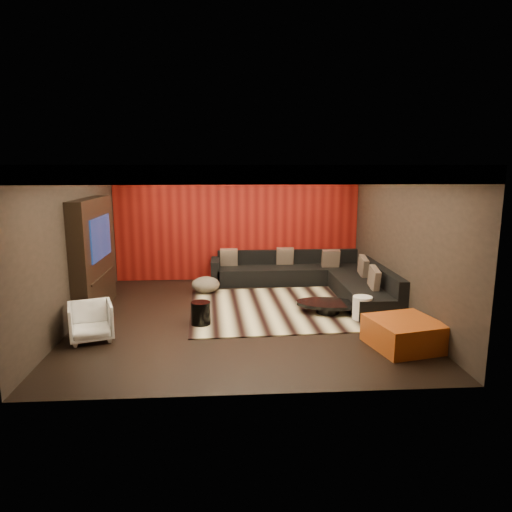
{
  "coord_description": "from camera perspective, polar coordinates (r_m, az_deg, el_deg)",
  "views": [
    {
      "loc": [
        -0.29,
        -8.22,
        2.78
      ],
      "look_at": [
        0.3,
        0.6,
        1.05
      ],
      "focal_mm": 32.0,
      "sensor_mm": 36.0,
      "label": 1
    }
  ],
  "objects": [
    {
      "name": "tv_shelf",
      "position": [
        9.37,
        -18.58,
        -2.34
      ],
      "size": [
        0.04,
        1.6,
        0.04
      ],
      "primitive_type": "cube",
      "color": "black",
      "rests_on": "ground"
    },
    {
      "name": "wall_right",
      "position": [
        8.96,
        17.83,
        1.68
      ],
      "size": [
        0.02,
        6.0,
        2.8
      ],
      "primitive_type": "cube",
      "color": "black",
      "rests_on": "ground"
    },
    {
      "name": "cove_right",
      "position": [
        8.64,
        14.24,
        9.55
      ],
      "size": [
        0.08,
        4.8,
        0.04
      ],
      "primitive_type": "cube",
      "color": "#FFD899",
      "rests_on": "ground"
    },
    {
      "name": "white_side_table",
      "position": [
        8.67,
        13.13,
        -6.38
      ],
      "size": [
        0.45,
        0.45,
        0.44
      ],
      "primitive_type": "cylinder",
      "rotation": [
        0.0,
        0.0,
        -0.34
      ],
      "color": "white",
      "rests_on": "floor"
    },
    {
      "name": "ceiling",
      "position": [
        8.22,
        -1.84,
        11.28
      ],
      "size": [
        6.0,
        6.0,
        0.02
      ],
      "primitive_type": "cube",
      "color": "silver",
      "rests_on": "ground"
    },
    {
      "name": "wall_back",
      "position": [
        11.32,
        -2.34,
        4.06
      ],
      "size": [
        6.0,
        0.02,
        2.8
      ],
      "primitive_type": "cube",
      "color": "black",
      "rests_on": "ground"
    },
    {
      "name": "cove_front",
      "position": [
        5.87,
        -1.0,
        9.32
      ],
      "size": [
        4.8,
        0.08,
        0.04
      ],
      "primitive_type": "cube",
      "color": "#FFD899",
      "rests_on": "ground"
    },
    {
      "name": "drum_stool",
      "position": [
        8.23,
        -6.92,
        -7.09
      ],
      "size": [
        0.45,
        0.45,
        0.41
      ],
      "primitive_type": "cylinder",
      "rotation": [
        0.0,
        0.0,
        0.35
      ],
      "color": "black",
      "rests_on": "rug"
    },
    {
      "name": "red_feature_wall",
      "position": [
        11.28,
        -2.33,
        4.03
      ],
      "size": [
        5.98,
        0.05,
        2.78
      ],
      "primitive_type": "cube",
      "color": "#6B0C0A",
      "rests_on": "ground"
    },
    {
      "name": "coffee_table",
      "position": [
        8.94,
        8.96,
        -6.35
      ],
      "size": [
        1.47,
        1.47,
        0.2
      ],
      "primitive_type": "cylinder",
      "rotation": [
        0.0,
        0.0,
        -0.23
      ],
      "color": "black",
      "rests_on": "rug"
    },
    {
      "name": "rug",
      "position": [
        9.21,
        4.4,
        -6.46
      ],
      "size": [
        4.13,
        3.18,
        0.02
      ],
      "primitive_type": "cube",
      "rotation": [
        0.0,
        0.0,
        0.05
      ],
      "color": "beige",
      "rests_on": "floor"
    },
    {
      "name": "tv_surround",
      "position": [
        9.33,
        -19.68,
        0.05
      ],
      "size": [
        0.3,
        2.0,
        2.2
      ],
      "primitive_type": "cube",
      "color": "black",
      "rests_on": "ground"
    },
    {
      "name": "sectional_sofa",
      "position": [
        10.59,
        7.31,
        -2.77
      ],
      "size": [
        3.65,
        3.5,
        0.75
      ],
      "color": "black",
      "rests_on": "floor"
    },
    {
      "name": "throw_pillows",
      "position": [
        10.55,
        7.13,
        -0.83
      ],
      "size": [
        3.23,
        2.76,
        0.5
      ],
      "color": "tan",
      "rests_on": "sectional_sofa"
    },
    {
      "name": "wall_left",
      "position": [
        8.77,
        -21.86,
        1.22
      ],
      "size": [
        0.02,
        6.0,
        2.8
      ],
      "primitive_type": "cube",
      "color": "black",
      "rests_on": "ground"
    },
    {
      "name": "armchair",
      "position": [
        7.95,
        -19.95,
        -7.7
      ],
      "size": [
        0.85,
        0.86,
        0.62
      ],
      "primitive_type": "imported",
      "rotation": [
        0.0,
        0.0,
        0.32
      ],
      "color": "white",
      "rests_on": "floor"
    },
    {
      "name": "soffit_front",
      "position": [
        5.53,
        -0.82,
        10.15
      ],
      "size": [
        6.0,
        0.6,
        0.22
      ],
      "primitive_type": "cube",
      "color": "silver",
      "rests_on": "ground"
    },
    {
      "name": "soffit_left",
      "position": [
        8.56,
        -20.48,
        9.79
      ],
      "size": [
        0.6,
        4.8,
        0.22
      ],
      "primitive_type": "cube",
      "color": "silver",
      "rests_on": "ground"
    },
    {
      "name": "floor",
      "position": [
        8.68,
        -1.73,
        -7.67
      ],
      "size": [
        6.0,
        6.0,
        0.02
      ],
      "primitive_type": "cube",
      "color": "black",
      "rests_on": "ground"
    },
    {
      "name": "striped_pouf",
      "position": [
        10.28,
        -6.31,
        -3.57
      ],
      "size": [
        0.66,
        0.66,
        0.35
      ],
      "primitive_type": "ellipsoid",
      "rotation": [
        0.0,
        0.0,
        0.05
      ],
      "color": "#B5A48C",
      "rests_on": "rug"
    },
    {
      "name": "orange_ottoman",
      "position": [
        7.59,
        18.04,
        -9.2
      ],
      "size": [
        1.18,
        1.18,
        0.44
      ],
      "primitive_type": "cube",
      "rotation": [
        0.0,
        0.0,
        0.22
      ],
      "color": "#A95115",
      "rests_on": "floor"
    },
    {
      "name": "cove_left",
      "position": [
        8.48,
        -18.21,
        9.32
      ],
      "size": [
        0.08,
        4.8,
        0.04
      ],
      "primitive_type": "cube",
      "color": "#FFD899",
      "rests_on": "ground"
    },
    {
      "name": "soffit_right",
      "position": [
        8.75,
        16.42,
        10.04
      ],
      "size": [
        0.6,
        4.8,
        0.22
      ],
      "primitive_type": "cube",
      "color": "silver",
      "rests_on": "ground"
    },
    {
      "name": "soffit_back",
      "position": [
        10.92,
        -2.35,
        10.59
      ],
      "size": [
        6.0,
        0.6,
        0.22
      ],
      "primitive_type": "cube",
      "color": "silver",
      "rests_on": "ground"
    },
    {
      "name": "tv_screen",
      "position": [
        9.23,
        -18.86,
        2.2
      ],
      "size": [
        0.04,
        1.3,
        0.8
      ],
      "primitive_type": "cube",
      "color": "black",
      "rests_on": "ground"
    },
    {
      "name": "cove_back",
      "position": [
        10.58,
        -2.29,
        10.09
      ],
      "size": [
        4.8,
        0.08,
        0.04
      ],
      "primitive_type": "cube",
      "color": "#FFD899",
      "rests_on": "ground"
    }
  ]
}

